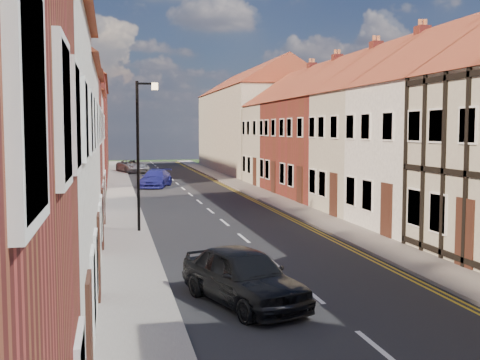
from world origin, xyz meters
name	(u,v)px	position (x,y,z in m)	size (l,w,h in m)	color
road	(199,202)	(0.00, 30.00, 0.01)	(7.00, 90.00, 0.02)	black
pavement_left	(122,203)	(-4.40, 30.00, 0.06)	(1.80, 90.00, 0.12)	gray
pavement_right	(272,199)	(4.40, 30.00, 0.06)	(1.80, 90.00, 0.12)	gray
cottage_r_white_near	(463,123)	(9.30, 18.10, 4.47)	(8.30, 6.00, 9.00)	#B1ADA7
cottage_r_cream_mid	(401,124)	(9.30, 23.50, 4.48)	(8.30, 5.20, 9.00)	beige
cottage_r_pink	(358,125)	(9.30, 28.90, 4.47)	(8.30, 6.00, 9.00)	maroon
cottage_r_white_far	(326,125)	(9.30, 34.30, 4.48)	(8.30, 5.20, 9.00)	maroon
cottage_r_cream_far	(302,126)	(9.30, 39.70, 4.47)	(8.30, 6.00, 9.00)	beige
cottage_l_pink	(10,126)	(-9.30, 23.85, 4.37)	(8.30, 6.30, 8.80)	#FFCFC9
block_right_far	(255,119)	(9.30, 55.00, 5.29)	(8.30, 24.20, 10.50)	beige
block_left_far	(60,117)	(-9.30, 50.00, 5.29)	(8.30, 24.20, 10.50)	maroon
lamppost	(140,146)	(-3.81, 20.00, 3.54)	(0.88, 0.15, 6.00)	black
car_near	(243,276)	(-1.89, 9.43, 0.70)	(1.65, 4.10, 1.40)	black
car_far	(156,179)	(-1.84, 39.53, 0.64)	(1.80, 4.42, 1.28)	navy
car_distant	(132,166)	(-2.98, 54.96, 0.65)	(2.16, 4.68, 1.30)	#98999F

